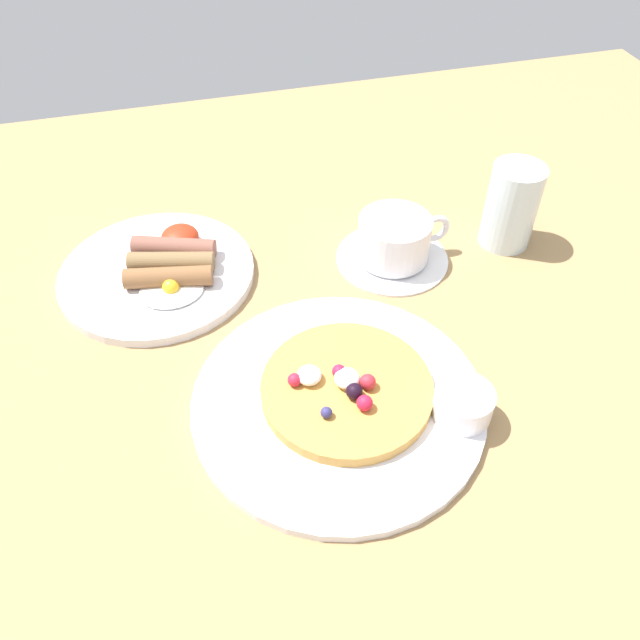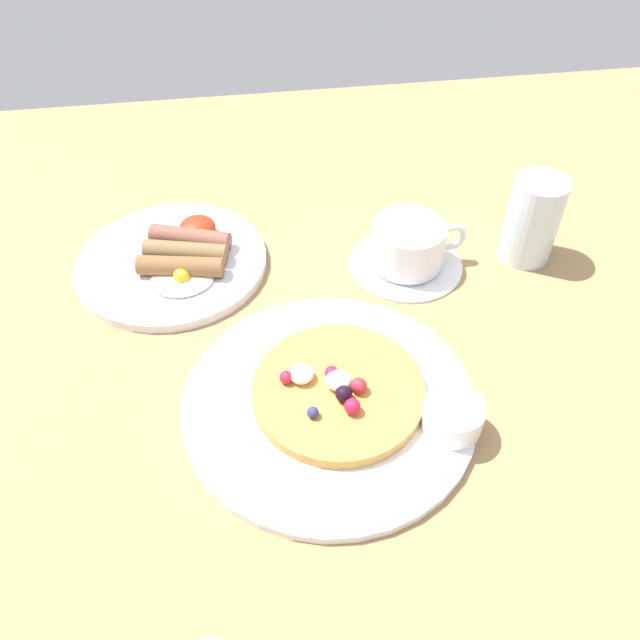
{
  "view_description": "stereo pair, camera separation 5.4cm",
  "coord_description": "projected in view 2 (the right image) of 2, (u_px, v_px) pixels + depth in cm",
  "views": [
    {
      "loc": [
        -6.33,
        -43.02,
        51.7
      ],
      "look_at": [
        6.04,
        2.73,
        4.0
      ],
      "focal_mm": 35.65,
      "sensor_mm": 36.0,
      "label": 1
    },
    {
      "loc": [
        -1.09,
        -44.12,
        51.7
      ],
      "look_at": [
        6.04,
        2.73,
        4.0
      ],
      "focal_mm": 35.65,
      "sensor_mm": 36.0,
      "label": 2
    }
  ],
  "objects": [
    {
      "name": "ground_plane",
      "position": [
        269.0,
        379.0,
        0.69
      ],
      "size": [
        170.64,
        129.19,
        3.0
      ],
      "primitive_type": "cube",
      "color": "#9C794D"
    },
    {
      "name": "pancake_plate",
      "position": [
        329.0,
        402.0,
        0.64
      ],
      "size": [
        29.6,
        29.6,
        1.02
      ],
      "primitive_type": "cylinder",
      "color": "white",
      "rests_on": "ground_plane"
    },
    {
      "name": "pancake_with_berries",
      "position": [
        337.0,
        390.0,
        0.63
      ],
      "size": [
        17.31,
        17.31,
        3.04
      ],
      "color": "gold",
      "rests_on": "pancake_plate"
    },
    {
      "name": "syrup_ramekin",
      "position": [
        453.0,
        416.0,
        0.6
      ],
      "size": [
        5.81,
        5.81,
        3.11
      ],
      "color": "white",
      "rests_on": "pancake_plate"
    },
    {
      "name": "breakfast_plate",
      "position": [
        172.0,
        262.0,
        0.79
      ],
      "size": [
        23.63,
        23.63,
        1.19
      ],
      "primitive_type": "cylinder",
      "color": "white",
      "rests_on": "ground_plane"
    },
    {
      "name": "fried_breakfast",
      "position": [
        188.0,
        250.0,
        0.78
      ],
      "size": [
        11.67,
        14.08,
        2.8
      ],
      "color": "brown",
      "rests_on": "breakfast_plate"
    },
    {
      "name": "coffee_saucer",
      "position": [
        406.0,
        263.0,
        0.79
      ],
      "size": [
        14.15,
        14.15,
        0.66
      ],
      "primitive_type": "cylinder",
      "color": "white",
      "rests_on": "ground_plane"
    },
    {
      "name": "coffee_cup",
      "position": [
        409.0,
        243.0,
        0.77
      ],
      "size": [
        11.88,
        8.95,
        5.44
      ],
      "color": "white",
      "rests_on": "coffee_saucer"
    },
    {
      "name": "water_glass",
      "position": [
        532.0,
        219.0,
        0.77
      ],
      "size": [
        6.53,
        6.53,
        10.91
      ],
      "primitive_type": "cylinder",
      "color": "silver",
      "rests_on": "ground_plane"
    }
  ]
}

